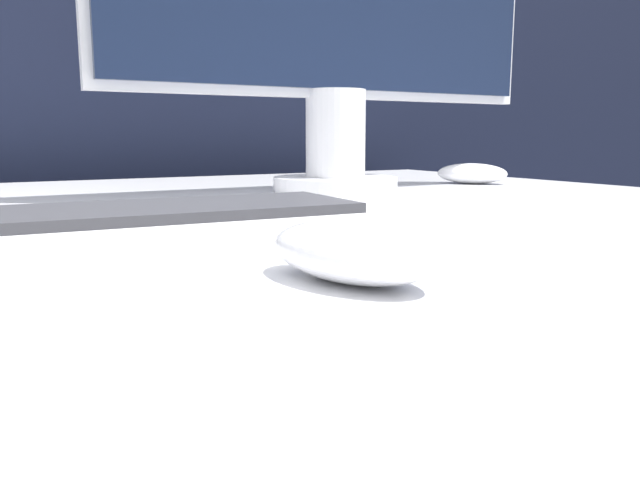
{
  "coord_description": "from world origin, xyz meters",
  "views": [
    {
      "loc": [
        -0.16,
        -0.57,
        0.85
      ],
      "look_at": [
        0.02,
        -0.26,
        0.79
      ],
      "focal_mm": 35.0,
      "sensor_mm": 36.0,
      "label": 1
    }
  ],
  "objects": [
    {
      "name": "computer_mouse_far",
      "position": [
        0.56,
        0.19,
        0.79
      ],
      "size": [
        0.11,
        0.12,
        0.03
      ],
      "rotation": [
        0.0,
        0.0,
        0.69
      ],
      "color": "white",
      "rests_on": "desk"
    },
    {
      "name": "partition_panel",
      "position": [
        0.0,
        0.72,
        0.74
      ],
      "size": [
        5.0,
        0.03,
        1.48
      ],
      "color": "black",
      "rests_on": "ground_plane"
    },
    {
      "name": "computer_mouse_near",
      "position": [
        0.02,
        -0.3,
        0.79
      ],
      "size": [
        0.08,
        0.12,
        0.03
      ],
      "rotation": [
        0.0,
        0.0,
        0.23
      ],
      "color": "white",
      "rests_on": "desk"
    },
    {
      "name": "keyboard",
      "position": [
        -0.06,
        -0.09,
        0.79
      ],
      "size": [
        0.4,
        0.15,
        0.02
      ],
      "rotation": [
        0.0,
        0.0,
        -0.04
      ],
      "color": "silver",
      "rests_on": "desk"
    }
  ]
}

